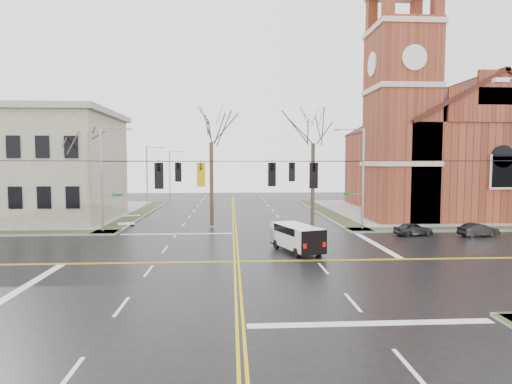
{
  "coord_description": "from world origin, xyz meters",
  "views": [
    {
      "loc": [
        -0.32,
        -26.11,
        6.15
      ],
      "look_at": [
        1.57,
        6.0,
        3.9
      ],
      "focal_mm": 30.0,
      "sensor_mm": 36.0,
      "label": 1
    }
  ],
  "objects": [
    {
      "name": "parked_car_b",
      "position": [
        20.18,
        7.87,
        0.54
      ],
      "size": [
        3.41,
        1.62,
        1.08
      ],
      "primitive_type": "imported",
      "rotation": [
        0.0,
        0.0,
        1.72
      ],
      "color": "black",
      "rests_on": "ground"
    },
    {
      "name": "parked_car_a",
      "position": [
        14.93,
        8.55,
        0.55
      ],
      "size": [
        3.35,
        1.73,
        1.09
      ],
      "primitive_type": "imported",
      "rotation": [
        0.0,
        0.0,
        1.71
      ],
      "color": "black",
      "rests_on": "ground"
    },
    {
      "name": "tree_nw_near",
      "position": [
        -2.15,
        14.27,
        8.52
      ],
      "size": [
        4.0,
        4.0,
        11.77
      ],
      "color": "#3A2D25",
      "rests_on": "ground"
    },
    {
      "name": "traffic_signals",
      "position": [
        -0.0,
        -0.67,
        5.45
      ],
      "size": [
        8.21,
        8.26,
        1.3
      ],
      "color": "black",
      "rests_on": "ground"
    },
    {
      "name": "streetlight_north_b",
      "position": [
        -10.65,
        48.0,
        4.47
      ],
      "size": [
        2.3,
        0.2,
        8.0
      ],
      "color": "gray",
      "rests_on": "ground"
    },
    {
      "name": "road_markings",
      "position": [
        0.0,
        0.0,
        0.01
      ],
      "size": [
        100.0,
        100.0,
        0.01
      ],
      "color": "gold",
      "rests_on": "ground"
    },
    {
      "name": "span_wires",
      "position": [
        0.0,
        0.0,
        6.2
      ],
      "size": [
        23.02,
        23.02,
        0.03
      ],
      "color": "black",
      "rests_on": "ground"
    },
    {
      "name": "tree_ne",
      "position": [
        7.24,
        13.01,
        8.39
      ],
      "size": [
        4.0,
        4.0,
        11.6
      ],
      "color": "#3A2D25",
      "rests_on": "ground"
    },
    {
      "name": "signal_pole_ne",
      "position": [
        11.32,
        11.5,
        4.95
      ],
      "size": [
        2.75,
        0.22,
        9.0
      ],
      "color": "gray",
      "rests_on": "ground"
    },
    {
      "name": "sidewalks",
      "position": [
        0.0,
        0.0,
        0.08
      ],
      "size": [
        80.0,
        80.0,
        0.17
      ],
      "color": "gray",
      "rests_on": "ground"
    },
    {
      "name": "tree_nw_far",
      "position": [
        -14.51,
        13.95,
        7.43
      ],
      "size": [
        4.0,
        4.0,
        10.24
      ],
      "color": "#3A2D25",
      "rests_on": "ground"
    },
    {
      "name": "civic_building_a",
      "position": [
        -22.0,
        20.0,
        5.5
      ],
      "size": [
        18.0,
        14.0,
        11.0
      ],
      "primitive_type": "cube",
      "color": "gray",
      "rests_on": "ground"
    },
    {
      "name": "ground",
      "position": [
        0.0,
        0.0,
        0.0
      ],
      "size": [
        120.0,
        120.0,
        0.0
      ],
      "primitive_type": "plane",
      "color": "black",
      "rests_on": "ground"
    },
    {
      "name": "streetlight_north_a",
      "position": [
        -10.65,
        28.0,
        4.47
      ],
      "size": [
        2.3,
        0.2,
        8.0
      ],
      "color": "gray",
      "rests_on": "ground"
    },
    {
      "name": "church",
      "position": [
        24.76,
        24.78,
        8.43
      ],
      "size": [
        24.28,
        27.48,
        27.5
      ],
      "color": "maroon",
      "rests_on": "ground"
    },
    {
      "name": "signal_pole_nw",
      "position": [
        -11.32,
        11.5,
        4.95
      ],
      "size": [
        2.75,
        0.22,
        9.0
      ],
      "color": "gray",
      "rests_on": "ground"
    },
    {
      "name": "cargo_van",
      "position": [
        4.11,
        2.81,
        1.08
      ],
      "size": [
        3.31,
        5.12,
        1.83
      ],
      "rotation": [
        0.0,
        0.0,
        0.33
      ],
      "color": "silver",
      "rests_on": "ground"
    }
  ]
}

